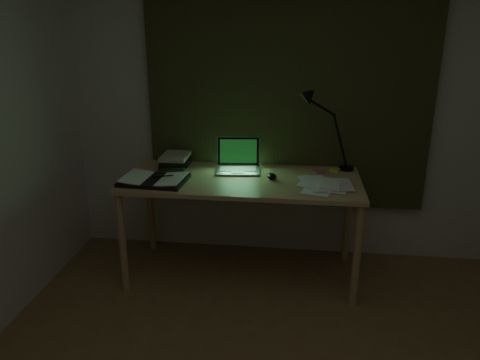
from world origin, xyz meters
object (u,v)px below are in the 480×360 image
object	(u,v)px
open_textbook	(154,179)
book_stack	(174,160)
desk	(242,227)
loose_papers	(323,184)
desk_lamp	(349,132)
laptop	(238,157)

from	to	relation	value
open_textbook	book_stack	world-z (taller)	book_stack
desk	open_textbook	world-z (taller)	open_textbook
open_textbook	book_stack	bearing A→B (deg)	85.80
open_textbook	book_stack	distance (m)	0.38
loose_papers	desk_lamp	size ratio (longest dim) A/B	0.54
laptop	loose_papers	bearing A→B (deg)	-25.59
desk	laptop	size ratio (longest dim) A/B	4.60
book_stack	loose_papers	size ratio (longest dim) A/B	0.82
loose_papers	desk_lamp	distance (m)	0.52
open_textbook	desk_lamp	distance (m)	1.50
loose_papers	desk_lamp	world-z (taller)	desk_lamp
open_textbook	loose_papers	size ratio (longest dim) A/B	1.40
book_stack	open_textbook	bearing A→B (deg)	-97.93
laptop	desk_lamp	bearing A→B (deg)	4.36
laptop	open_textbook	xyz separation A→B (m)	(-0.57, -0.31, -0.10)
laptop	desk_lamp	world-z (taller)	desk_lamp
open_textbook	loose_papers	world-z (taller)	open_textbook
laptop	open_textbook	bearing A→B (deg)	-157.14
desk	book_stack	world-z (taller)	book_stack
open_textbook	book_stack	xyz separation A→B (m)	(0.05, 0.38, 0.03)
laptop	open_textbook	size ratio (longest dim) A/B	0.82
laptop	book_stack	distance (m)	0.52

